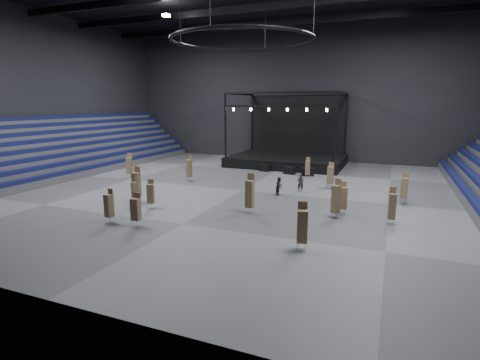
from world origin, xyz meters
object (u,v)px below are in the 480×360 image
at_px(chair_stack_2, 189,168).
at_px(chair_stack_11, 302,225).
at_px(flight_case_mid, 289,170).
at_px(chair_stack_5, 392,206).
at_px(flight_case_right, 308,172).
at_px(chair_stack_13, 250,193).
at_px(chair_stack_8, 336,198).
at_px(chair_stack_7, 151,193).
at_px(chair_stack_0, 129,165).
at_px(chair_stack_10, 136,209).
at_px(flight_case_left, 264,168).
at_px(chair_stack_1, 330,175).
at_px(chair_stack_14, 136,184).
at_px(stage, 289,153).
at_px(chair_stack_6, 109,205).
at_px(crew_member, 279,186).
at_px(man_center, 300,183).
at_px(chair_stack_3, 404,187).
at_px(chair_stack_9, 308,167).
at_px(chair_stack_4, 343,197).
at_px(chair_stack_12, 135,190).

height_order(chair_stack_2, chair_stack_11, chair_stack_11).
relative_size(flight_case_mid, chair_stack_5, 0.51).
bearing_deg(flight_case_right, chair_stack_13, -92.97).
height_order(chair_stack_2, chair_stack_8, chair_stack_8).
bearing_deg(chair_stack_7, chair_stack_8, -9.49).
height_order(chair_stack_0, chair_stack_10, chair_stack_0).
xyz_separation_m(chair_stack_5, chair_stack_8, (-3.59, -0.04, 0.15)).
distance_m(flight_case_left, chair_stack_8, 18.73).
relative_size(chair_stack_1, chair_stack_14, 0.84).
bearing_deg(stage, chair_stack_2, -115.85).
relative_size(flight_case_mid, chair_stack_6, 0.55).
height_order(chair_stack_2, chair_stack_10, chair_stack_2).
bearing_deg(crew_member, chair_stack_5, -108.44).
xyz_separation_m(flight_case_left, chair_stack_5, (14.02, -15.50, 0.86)).
distance_m(chair_stack_5, chair_stack_7, 17.12).
xyz_separation_m(chair_stack_7, chair_stack_8, (13.32, 2.68, 0.25)).
bearing_deg(flight_case_right, flight_case_left, 170.13).
xyz_separation_m(chair_stack_13, man_center, (1.78, 8.19, -0.72)).
bearing_deg(crew_member, chair_stack_3, -73.09).
relative_size(chair_stack_5, crew_member, 1.54).
xyz_separation_m(chair_stack_0, chair_stack_13, (16.51, -7.46, 0.11)).
bearing_deg(man_center, flight_case_right, -98.04).
distance_m(chair_stack_8, chair_stack_9, 14.21).
relative_size(chair_stack_1, man_center, 1.59).
distance_m(flight_case_mid, chair_stack_6, 22.48).
xyz_separation_m(flight_case_right, chair_stack_13, (-0.82, -15.73, 1.03)).
xyz_separation_m(stage, flight_case_right, (4.01, -6.99, -1.00)).
distance_m(chair_stack_0, chair_stack_1, 20.80).
bearing_deg(chair_stack_5, chair_stack_4, 152.18).
distance_m(stage, flight_case_right, 8.12).
bearing_deg(chair_stack_4, chair_stack_14, 171.42).
relative_size(flight_case_left, chair_stack_3, 0.49).
bearing_deg(chair_stack_2, man_center, 19.99).
height_order(chair_stack_12, crew_member, chair_stack_12).
height_order(flight_case_mid, chair_stack_4, chair_stack_4).
xyz_separation_m(chair_stack_9, chair_stack_12, (-10.33, -15.52, -0.06)).
distance_m(chair_stack_4, chair_stack_12, 15.83).
bearing_deg(chair_stack_0, crew_member, -22.36).
distance_m(stage, man_center, 15.37).
xyz_separation_m(chair_stack_8, chair_stack_14, (-15.37, -1.66, 0.07)).
height_order(chair_stack_1, chair_stack_9, chair_stack_1).
bearing_deg(chair_stack_10, chair_stack_12, 120.11).
xyz_separation_m(flight_case_mid, chair_stack_12, (-7.97, -17.00, 0.68)).
height_order(flight_case_right, chair_stack_12, chair_stack_12).
relative_size(chair_stack_1, crew_member, 1.52).
distance_m(chair_stack_7, chair_stack_14, 2.32).
distance_m(stage, chair_stack_8, 23.43).
bearing_deg(chair_stack_11, chair_stack_5, 39.91).
height_order(chair_stack_4, chair_stack_9, chair_stack_4).
bearing_deg(flight_case_mid, chair_stack_5, -53.94).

